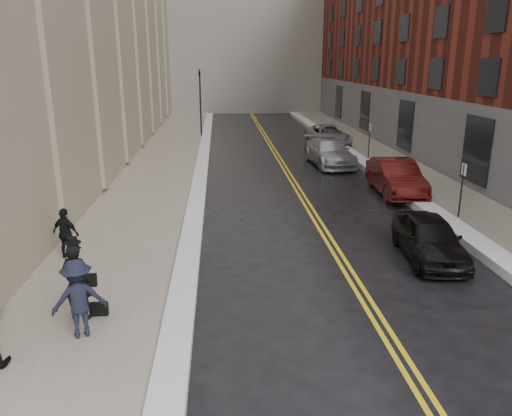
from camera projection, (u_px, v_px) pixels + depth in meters
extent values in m
plane|color=black|center=(277.00, 341.00, 10.95)|extent=(160.00, 160.00, 0.00)
cube|color=gray|center=(156.00, 177.00, 25.91)|extent=(4.00, 64.00, 0.15)
cube|color=gray|center=(409.00, 173.00, 26.85)|extent=(3.00, 64.00, 0.15)
cube|color=gold|center=(288.00, 176.00, 26.41)|extent=(0.12, 64.00, 0.01)
cube|color=gold|center=(292.00, 176.00, 26.43)|extent=(0.12, 64.00, 0.01)
cube|color=white|center=(201.00, 175.00, 26.05)|extent=(0.70, 60.80, 0.26)
cube|color=white|center=(376.00, 172.00, 26.70)|extent=(0.85, 60.80, 0.30)
cube|color=maroon|center=(512.00, 9.00, 31.58)|extent=(14.00, 50.00, 18.00)
cylinder|color=black|center=(200.00, 104.00, 38.70)|extent=(0.12, 0.12, 5.20)
imported|color=black|center=(200.00, 78.00, 38.12)|extent=(0.18, 0.15, 0.90)
cylinder|color=black|center=(461.00, 193.00, 18.84)|extent=(0.06, 0.06, 2.20)
cube|color=white|center=(464.00, 169.00, 18.58)|extent=(0.02, 0.35, 0.45)
cylinder|color=black|center=(369.00, 142.00, 30.30)|extent=(0.06, 0.06, 2.20)
cube|color=white|center=(370.00, 127.00, 30.05)|extent=(0.02, 0.35, 0.45)
imported|color=black|center=(429.00, 238.00, 15.31)|extent=(1.97, 4.13, 1.36)
imported|color=#480E0C|center=(396.00, 177.00, 22.69)|extent=(1.88, 4.86, 1.58)
imported|color=#A0A4A8|center=(329.00, 152.00, 29.04)|extent=(2.53, 5.34, 1.50)
imported|color=#A4A5AC|center=(328.00, 135.00, 35.73)|extent=(2.75, 5.32, 1.44)
imported|color=black|center=(77.00, 281.00, 11.37)|extent=(0.77, 0.61, 1.87)
imported|color=black|center=(78.00, 298.00, 10.66)|extent=(1.29, 1.00, 1.76)
imported|color=black|center=(66.00, 234.00, 14.93)|extent=(0.99, 0.73, 1.57)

